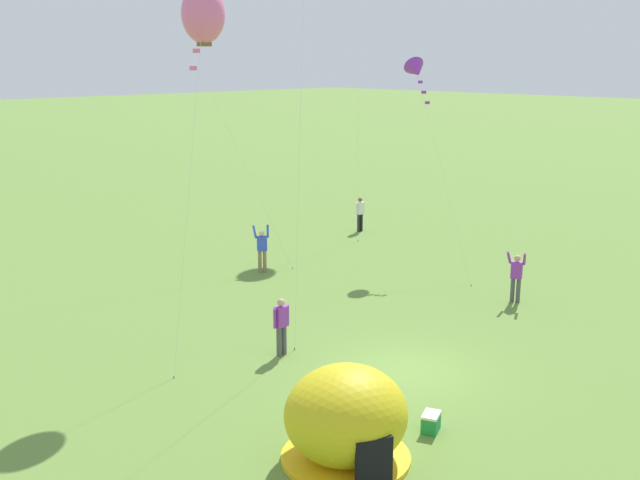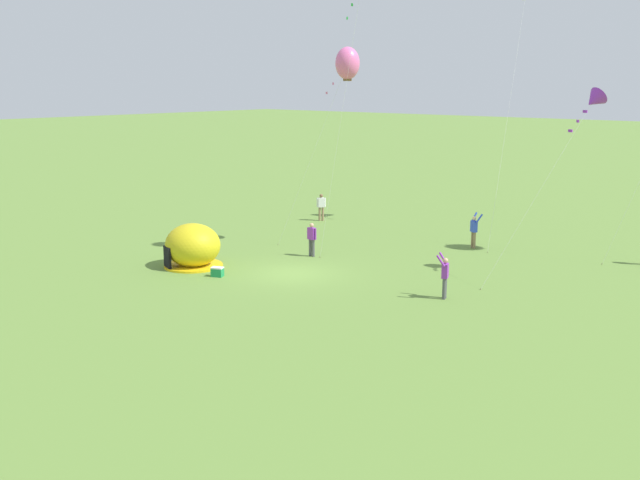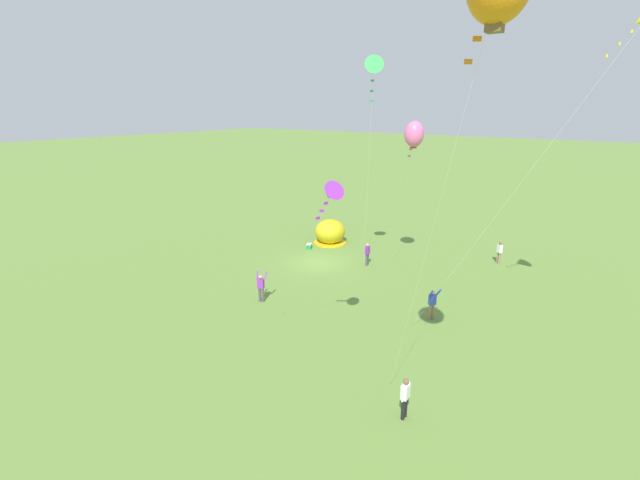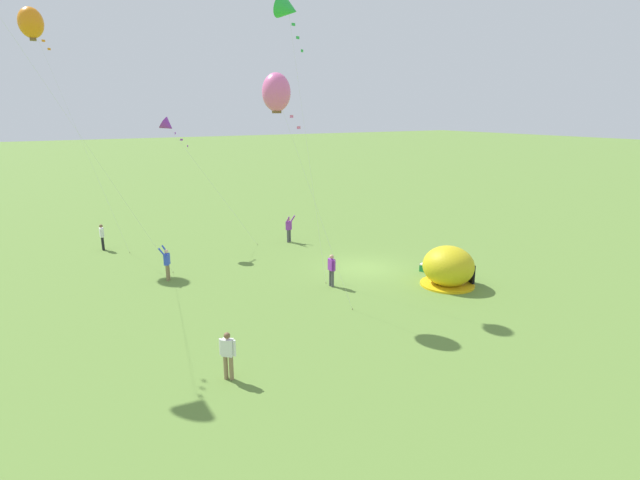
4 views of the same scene
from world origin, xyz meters
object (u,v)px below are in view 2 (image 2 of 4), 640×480
at_px(popup_tent, 193,246).
at_px(cooler_box, 217,272).
at_px(person_watching_sky, 312,238).
at_px(person_with_toddler, 321,206).
at_px(kite_purple, 594,100).
at_px(kite_pink, 347,63).
at_px(person_arms_raised, 474,230).
at_px(person_far_back, 445,275).

distance_m(popup_tent, cooler_box, 2.50).
xyz_separation_m(cooler_box, person_watching_sky, (0.60, 5.86, 0.74)).
height_order(person_with_toddler, kite_purple, kite_purple).
bearing_deg(person_watching_sky, kite_pink, 93.32).
relative_size(person_arms_raised, person_watching_sky, 1.10).
distance_m(cooler_box, person_far_back, 10.44).
xyz_separation_m(person_watching_sky, person_far_back, (9.14, -2.18, 0.03)).
height_order(cooler_box, kite_purple, kite_purple).
relative_size(person_arms_raised, kite_pink, 0.18).
distance_m(cooler_box, kite_purple, 18.27).
relative_size(person_arms_raised, person_far_back, 1.00).
bearing_deg(popup_tent, person_with_toddler, 103.56).
bearing_deg(kite_pink, person_with_toddler, 140.70).
height_order(popup_tent, person_far_back, popup_tent).
xyz_separation_m(cooler_box, person_arms_raised, (5.89, 12.95, 0.78)).
xyz_separation_m(cooler_box, person_far_back, (9.74, 3.68, 0.78)).
bearing_deg(person_with_toddler, person_watching_sky, -52.22).
relative_size(person_arms_raised, kite_purple, 0.22).
relative_size(cooler_box, kite_purple, 0.07).
height_order(cooler_box, kite_pink, kite_pink).
relative_size(person_watching_sky, person_with_toddler, 1.00).
bearing_deg(kite_purple, popup_tent, -145.81).
height_order(person_arms_raised, person_with_toddler, person_arms_raised).
bearing_deg(person_arms_raised, kite_pink, -143.32).
distance_m(cooler_box, kite_pink, 12.96).
bearing_deg(person_far_back, kite_purple, 67.42).
xyz_separation_m(popup_tent, person_with_toddler, (-3.19, 13.22, -0.03)).
distance_m(person_watching_sky, person_far_back, 9.39).
distance_m(person_arms_raised, person_with_toddler, 11.42).
bearing_deg(person_with_toddler, person_arms_raised, -3.93).
bearing_deg(person_far_back, kite_pink, 150.81).
bearing_deg(person_arms_raised, popup_tent, -123.43).
relative_size(popup_tent, cooler_box, 4.43).
xyz_separation_m(person_far_back, kite_pink, (-9.31, 5.20, 8.65)).
bearing_deg(person_watching_sky, cooler_box, -95.86).
bearing_deg(popup_tent, person_far_back, 14.69).
xyz_separation_m(person_watching_sky, person_with_toddler, (-6.11, 7.88, 0.00)).
height_order(person_far_back, person_with_toddler, person_far_back).
distance_m(cooler_box, person_watching_sky, 5.94).
relative_size(popup_tent, kite_purple, 0.33).
bearing_deg(popup_tent, kite_pink, 71.85).
distance_m(person_with_toddler, kite_pink, 11.58).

